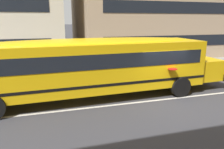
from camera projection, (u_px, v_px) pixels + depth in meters
The scene contains 4 objects.
ground_plane at pixel (165, 99), 11.16m from camera, with size 400.00×400.00×0.00m, color #38383D.
sidewalk_far at pixel (116, 67), 18.89m from camera, with size 120.00×3.00×0.01m, color gray.
lane_centreline at pixel (165, 99), 11.15m from camera, with size 110.00×0.16×0.01m, color silver.
school_bus at pixel (97, 63), 11.10m from camera, with size 13.84×3.30×3.08m.
Camera 1 is at (-5.56, -9.32, 3.96)m, focal length 34.87 mm.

